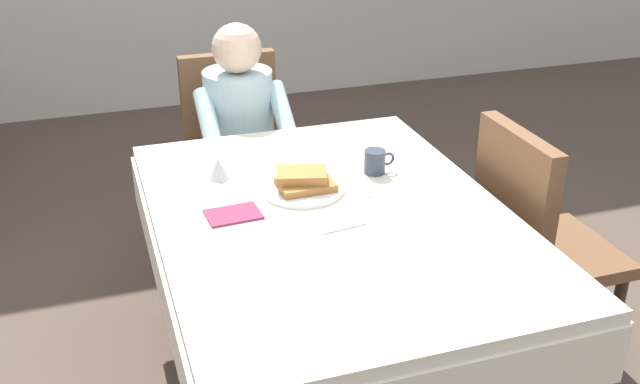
% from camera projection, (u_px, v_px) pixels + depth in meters
% --- Properties ---
extents(dining_table_main, '(1.12, 1.52, 0.74)m').
position_uv_depth(dining_table_main, '(331.00, 237.00, 2.40)').
color(dining_table_main, silver).
rests_on(dining_table_main, ground).
extents(chair_diner, '(0.44, 0.45, 0.93)m').
position_uv_depth(chair_diner, '(235.00, 144.00, 3.43)').
color(chair_diner, brown).
rests_on(chair_diner, ground).
extents(diner_person, '(0.40, 0.43, 1.12)m').
position_uv_depth(diner_person, '(241.00, 127.00, 3.24)').
color(diner_person, silver).
rests_on(diner_person, ground).
extents(chair_right_side, '(0.45, 0.44, 0.93)m').
position_uv_depth(chair_right_side, '(533.00, 233.00, 2.67)').
color(chair_right_side, brown).
rests_on(chair_right_side, ground).
extents(plate_breakfast, '(0.28, 0.28, 0.02)m').
position_uv_depth(plate_breakfast, '(303.00, 189.00, 2.50)').
color(plate_breakfast, white).
rests_on(plate_breakfast, dining_table_main).
extents(breakfast_stack, '(0.20, 0.17, 0.06)m').
position_uv_depth(breakfast_stack, '(304.00, 180.00, 2.48)').
color(breakfast_stack, '#A36B33').
rests_on(breakfast_stack, plate_breakfast).
extents(cup_coffee, '(0.11, 0.08, 0.08)m').
position_uv_depth(cup_coffee, '(375.00, 162.00, 2.62)').
color(cup_coffee, '#333D4C').
rests_on(cup_coffee, dining_table_main).
extents(syrup_pitcher, '(0.08, 0.08, 0.07)m').
position_uv_depth(syrup_pitcher, '(218.00, 169.00, 2.57)').
color(syrup_pitcher, silver).
rests_on(syrup_pitcher, dining_table_main).
extents(fork_left_of_plate, '(0.03, 0.18, 0.00)m').
position_uv_depth(fork_left_of_plate, '(249.00, 201.00, 2.43)').
color(fork_left_of_plate, silver).
rests_on(fork_left_of_plate, dining_table_main).
extents(knife_right_of_plate, '(0.03, 0.20, 0.00)m').
position_uv_depth(knife_right_of_plate, '(357.00, 185.00, 2.54)').
color(knife_right_of_plate, silver).
rests_on(knife_right_of_plate, dining_table_main).
extents(spoon_near_edge, '(0.15, 0.03, 0.00)m').
position_uv_depth(spoon_near_edge, '(343.00, 228.00, 2.26)').
color(spoon_near_edge, silver).
rests_on(spoon_near_edge, dining_table_main).
extents(napkin_folded, '(0.18, 0.13, 0.01)m').
position_uv_depth(napkin_folded, '(233.00, 214.00, 2.34)').
color(napkin_folded, '#8C2D4C').
rests_on(napkin_folded, dining_table_main).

